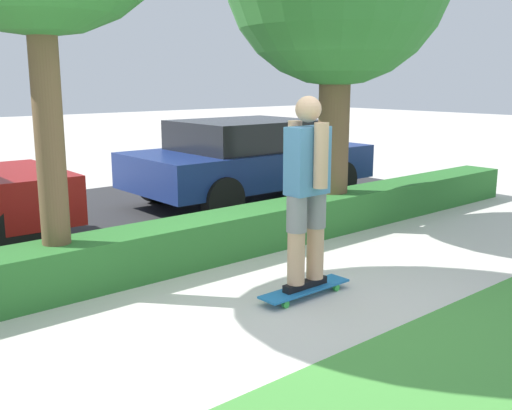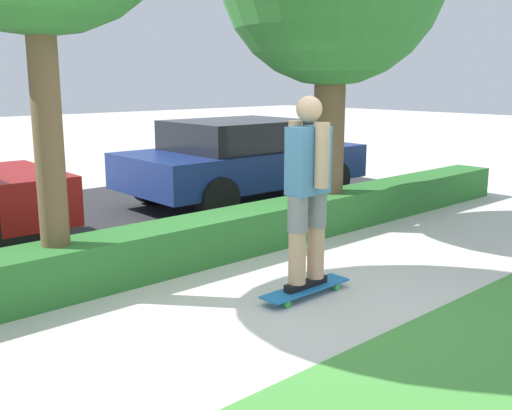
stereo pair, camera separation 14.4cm
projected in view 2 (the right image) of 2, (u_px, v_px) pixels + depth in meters
name	position (u px, v px, depth m)	size (l,w,h in m)	color
ground_plane	(292.00, 302.00, 5.57)	(60.00, 60.00, 0.00)	beige
street_asphalt	(84.00, 223.00, 8.62)	(12.52, 5.00, 0.01)	#2D2D30
hedge_row	(190.00, 242.00, 6.68)	(12.52, 0.60, 0.50)	#2D702D
skateboard	(306.00, 289.00, 5.72)	(1.01, 0.24, 0.09)	#1E6BAD
skater_person	(308.00, 188.00, 5.51)	(0.52, 0.47, 1.80)	black
parked_car_middle	(242.00, 158.00, 10.02)	(4.12, 2.02, 1.37)	navy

